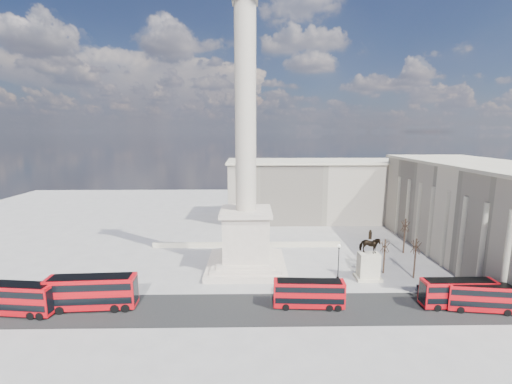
{
  "coord_description": "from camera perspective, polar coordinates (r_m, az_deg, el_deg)",
  "views": [
    {
      "loc": [
        0.8,
        -54.01,
        24.33
      ],
      "look_at": [
        1.7,
        0.67,
        14.69
      ],
      "focal_mm": 24.0,
      "sensor_mm": 36.0,
      "label": 1
    }
  ],
  "objects": [
    {
      "name": "bare_tree_near",
      "position": [
        63.28,
        25.13,
        -8.07
      ],
      "size": [
        1.66,
        1.66,
        7.27
      ],
      "rotation": [
        0.0,
        0.0,
        -0.02
      ],
      "color": "#332319",
      "rests_on": "ground"
    },
    {
      "name": "red_bus_a",
      "position": [
        54.13,
        -25.56,
        -14.79
      ],
      "size": [
        11.98,
        3.38,
        4.8
      ],
      "rotation": [
        0.0,
        0.0,
        0.05
      ],
      "color": "red",
      "rests_on": "ground"
    },
    {
      "name": "asphalt_road",
      "position": [
        50.46,
        4.17,
        -18.85
      ],
      "size": [
        120.0,
        9.0,
        0.01
      ],
      "primitive_type": "cube",
      "color": "#242424",
      "rests_on": "ground"
    },
    {
      "name": "equestrian_statue",
      "position": [
        60.89,
        18.26,
        -11.04
      ],
      "size": [
        4.13,
        3.1,
        8.57
      ],
      "color": "beige",
      "rests_on": "ground"
    },
    {
      "name": "bare_tree_far",
      "position": [
        75.23,
        23.64,
        -5.02
      ],
      "size": [
        1.84,
        1.84,
        7.52
      ],
      "rotation": [
        0.0,
        0.0,
        -0.18
      ],
      "color": "#332319",
      "rests_on": "ground"
    },
    {
      "name": "building_east",
      "position": [
        79.22,
        33.03,
        -2.56
      ],
      "size": [
        19.0,
        46.0,
        18.6
      ],
      "color": "beige",
      "rests_on": "ground"
    },
    {
      "name": "red_bus_b",
      "position": [
        50.35,
        8.86,
        -16.35
      ],
      "size": [
        9.91,
        2.8,
        3.98
      ],
      "rotation": [
        0.0,
        0.0,
        -0.05
      ],
      "color": "red",
      "rests_on": "ground"
    },
    {
      "name": "nelsons_column",
      "position": [
        60.11,
        -1.69,
        -0.95
      ],
      "size": [
        14.0,
        14.0,
        49.85
      ],
      "color": "beige",
      "rests_on": "ground"
    },
    {
      "name": "victorian_lamp",
      "position": [
        59.13,
        13.6,
        -10.8
      ],
      "size": [
        0.53,
        0.53,
        6.15
      ],
      "rotation": [
        0.0,
        0.0,
        0.44
      ],
      "color": "black",
      "rests_on": "ground"
    },
    {
      "name": "balustrade_wall",
      "position": [
        73.95,
        -1.53,
        -8.76
      ],
      "size": [
        40.0,
        0.6,
        1.1
      ],
      "primitive_type": "cube",
      "color": "beige",
      "rests_on": "ground"
    },
    {
      "name": "red_bus_d",
      "position": [
        57.98,
        33.68,
        -14.36
      ],
      "size": [
        9.87,
        3.51,
        3.92
      ],
      "rotation": [
        0.0,
        0.0,
        -0.14
      ],
      "color": "red",
      "rests_on": "ground"
    },
    {
      "name": "ground",
      "position": [
        59.25,
        -1.69,
        -14.25
      ],
      "size": [
        180.0,
        180.0,
        0.0
      ],
      "primitive_type": "plane",
      "color": "#9A9792",
      "rests_on": "ground"
    },
    {
      "name": "bare_tree_mid",
      "position": [
        63.59,
        20.71,
        -8.32
      ],
      "size": [
        1.69,
        1.69,
        6.41
      ],
      "rotation": [
        0.0,
        0.0,
        -0.34
      ],
      "color": "#332319",
      "rests_on": "ground"
    },
    {
      "name": "pedestrian_standing",
      "position": [
        58.55,
        25.25,
        -14.58
      ],
      "size": [
        1.13,
        1.09,
        1.83
      ],
      "primitive_type": "imported",
      "rotation": [
        0.0,
        0.0,
        3.79
      ],
      "color": "#222528",
      "rests_on": "ground"
    },
    {
      "name": "red_bus_c",
      "position": [
        57.24,
        30.66,
        -14.28
      ],
      "size": [
        10.07,
        2.44,
        4.08
      ],
      "rotation": [
        0.0,
        0.0,
        0.0
      ],
      "color": "red",
      "rests_on": "ground"
    },
    {
      "name": "building_northeast",
      "position": [
        97.28,
        10.45,
        0.36
      ],
      "size": [
        51.0,
        17.0,
        16.6
      ],
      "color": "beige",
      "rests_on": "ground"
    },
    {
      "name": "pedestrian_crossing",
      "position": [
        61.25,
        17.28,
        -12.89
      ],
      "size": [
        1.19,
        1.08,
        1.95
      ],
      "primitive_type": "imported",
      "rotation": [
        0.0,
        0.0,
        2.48
      ],
      "color": "#222528",
      "rests_on": "ground"
    },
    {
      "name": "red_bus_e",
      "position": [
        57.97,
        -35.25,
        -14.26
      ],
      "size": [
        11.02,
        3.62,
        4.39
      ],
      "rotation": [
        0.0,
        0.0,
        -0.11
      ],
      "color": "red",
      "rests_on": "ground"
    },
    {
      "name": "pedestrian_walking",
      "position": [
        59.16,
        26.35,
        -14.58
      ],
      "size": [
        0.55,
        0.36,
        1.51
      ],
      "primitive_type": "imported",
      "rotation": [
        0.0,
        0.0,
        0.0
      ],
      "color": "#222528",
      "rests_on": "ground"
    }
  ]
}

